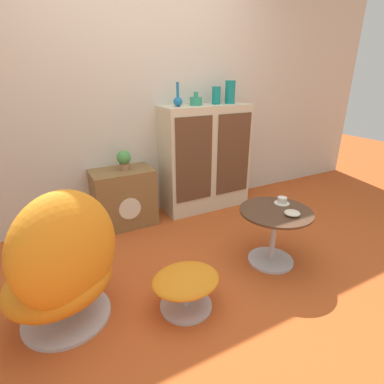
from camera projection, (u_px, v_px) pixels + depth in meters
ground_plane at (219, 286)px, 2.20m from camera, size 12.00×12.00×0.00m
wall_back at (140, 90)px, 2.95m from camera, size 6.40×0.06×2.60m
sideboard at (205, 158)px, 3.32m from camera, size 0.98×0.38×1.15m
tv_console at (124, 198)px, 3.01m from camera, size 0.59×0.38×0.58m
egg_chair at (64, 266)px, 1.74m from camera, size 0.88×0.86×0.90m
ottoman at (186, 284)px, 1.94m from camera, size 0.45×0.38×0.26m
coffee_table at (274, 229)px, 2.38m from camera, size 0.56×0.56×0.46m
vase_leftmost at (178, 100)px, 2.94m from camera, size 0.09×0.09×0.23m
vase_inner_left at (196, 101)px, 3.04m from camera, size 0.13×0.13×0.13m
vase_inner_right at (216, 95)px, 3.13m from camera, size 0.09×0.09×0.18m
vase_rightmost at (230, 92)px, 3.19m from camera, size 0.11×0.11×0.24m
potted_plant at (124, 159)px, 2.88m from camera, size 0.14×0.14×0.19m
teacup at (282, 201)px, 2.43m from camera, size 0.12×0.12×0.05m
bowl at (292, 213)px, 2.23m from camera, size 0.12×0.12×0.04m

